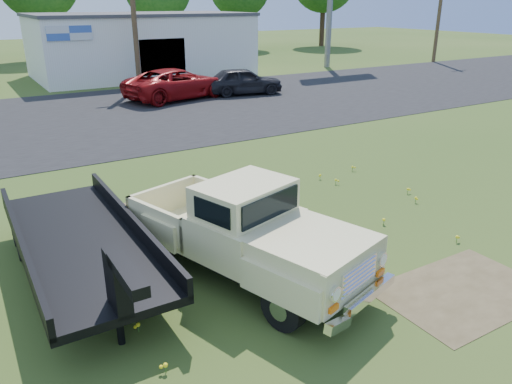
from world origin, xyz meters
TOP-DOWN VIEW (x-y plane):
  - ground at (0.00, 0.00)m, footprint 140.00×140.00m
  - asphalt_lot at (0.00, 15.00)m, footprint 90.00×14.00m
  - dirt_patch_a at (1.50, -3.00)m, footprint 3.00×2.00m
  - dirt_patch_b at (-2.00, 3.50)m, footprint 2.20×1.60m
  - commercial_building at (6.00, 26.99)m, footprint 14.20×8.20m
  - utility_pole_mid at (4.00, 22.00)m, footprint 1.60×0.30m
  - utility_pole_east at (30.00, 22.00)m, footprint 1.60×0.30m
  - vintage_pickup_truck at (-1.58, -0.45)m, footprint 3.46×5.56m
  - flatbed_trailer at (-4.21, 1.09)m, footprint 2.07×6.17m
  - red_pickup at (4.48, 17.27)m, footprint 6.17×3.92m
  - dark_sedan at (8.15, 16.63)m, footprint 4.60×2.61m

SIDE VIEW (x-z plane):
  - ground at x=0.00m, z-range 0.00..0.00m
  - asphalt_lot at x=0.00m, z-range -0.01..0.01m
  - dirt_patch_a at x=1.50m, z-range -0.01..0.01m
  - dirt_patch_b at x=-2.00m, z-range -0.01..0.01m
  - dark_sedan at x=8.15m, z-range 0.00..1.47m
  - red_pickup at x=4.48m, z-range 0.00..1.59m
  - flatbed_trailer at x=-4.21m, z-range 0.00..1.68m
  - vintage_pickup_truck at x=-1.58m, z-range 0.00..1.89m
  - commercial_building at x=6.00m, z-range 0.03..4.18m
  - utility_pole_mid at x=4.00m, z-range 0.10..9.10m
  - utility_pole_east at x=30.00m, z-range 0.10..9.10m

